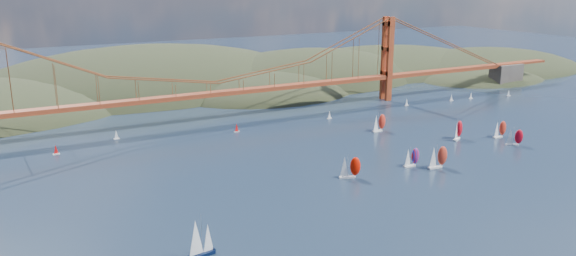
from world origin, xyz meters
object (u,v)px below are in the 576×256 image
at_px(racer_4, 500,129).
at_px(racer_5, 379,123).
at_px(racer_0, 350,167).
at_px(racer_rwb, 412,157).
at_px(racer_2, 514,137).
at_px(sloop_navy, 200,239).
at_px(racer_1, 438,157).
at_px(racer_3, 458,130).

height_order(racer_4, racer_5, racer_5).
relative_size(racer_0, racer_4, 1.05).
bearing_deg(racer_0, racer_rwb, 19.48).
height_order(racer_0, racer_2, racer_0).
xyz_separation_m(racer_0, racer_4, (101.98, 14.22, -0.23)).
bearing_deg(sloop_navy, racer_rwb, 6.90).
height_order(racer_0, racer_rwb, racer_0).
distance_m(racer_1, racer_rwb, 11.03).
bearing_deg(racer_3, racer_rwb, 175.47).
distance_m(racer_0, racer_3, 83.07).
height_order(racer_0, racer_1, racer_1).
bearing_deg(racer_5, racer_4, -50.20).
distance_m(racer_4, racer_rwb, 71.51).
bearing_deg(racer_2, racer_1, -142.19).
height_order(racer_2, racer_rwb, racer_rwb).
xyz_separation_m(racer_4, racer_rwb, (-69.99, -14.66, -0.19)).
distance_m(sloop_navy, racer_0, 84.42).
bearing_deg(racer_3, sloop_navy, 170.98).
relative_size(racer_1, racer_rwb, 1.17).
distance_m(racer_0, racer_4, 102.97).
distance_m(racer_2, racer_4, 14.18).
distance_m(sloop_navy, racer_2, 177.65).
bearing_deg(racer_5, racer_0, -147.12).
height_order(racer_5, racer_rwb, racer_5).
xyz_separation_m(racer_0, racer_3, (80.24, 21.51, 0.23)).
relative_size(racer_2, racer_5, 0.88).
distance_m(racer_1, racer_3, 48.96).
bearing_deg(racer_rwb, racer_0, 177.90).
xyz_separation_m(racer_0, racer_rwb, (31.99, -0.44, -0.43)).
xyz_separation_m(racer_3, racer_rwb, (-48.25, -21.95, -0.65)).
bearing_deg(racer_3, racer_5, 100.75).
bearing_deg(racer_2, racer_rwb, -149.21).
bearing_deg(sloop_navy, racer_2, 0.82).
height_order(racer_0, racer_3, racer_3).
bearing_deg(racer_2, racer_4, 100.30).
distance_m(racer_1, racer_4, 65.01).
bearing_deg(racer_2, racer_0, -149.83).
height_order(racer_1, racer_5, racer_1).
distance_m(racer_1, racer_2, 57.24).
bearing_deg(racer_0, sloop_navy, -134.90).
bearing_deg(sloop_navy, racer_3, 8.99).
relative_size(racer_2, racer_rwb, 0.99).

